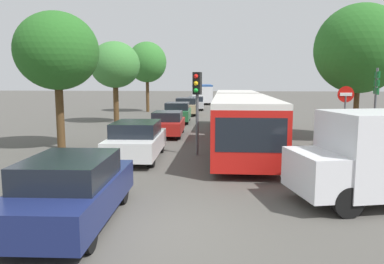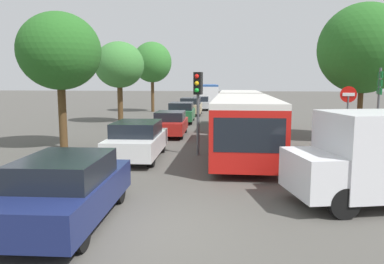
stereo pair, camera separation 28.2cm
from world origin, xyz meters
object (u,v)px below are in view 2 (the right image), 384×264
(tree_left_mid, at_px, (58,54))
(queued_car_navy, at_px, (67,189))
(direction_sign_post, at_px, (379,92))
(queued_car_white, at_px, (137,140))
(queued_car_tan, at_px, (191,106))
(queued_car_red, at_px, (170,123))
(no_entry_sign, at_px, (348,108))
(queued_car_silver, at_px, (201,103))
(traffic_light, at_px, (198,95))
(tree_left_distant, at_px, (151,63))
(queued_car_green, at_px, (181,112))
(tree_right_mid, at_px, (363,51))
(city_bus_rear, at_px, (208,92))
(articulated_bus, at_px, (242,114))
(tree_left_far, at_px, (118,66))

(tree_left_mid, bearing_deg, queued_car_navy, -63.86)
(direction_sign_post, bearing_deg, queued_car_white, 28.61)
(queued_car_tan, bearing_deg, queued_car_navy, 177.82)
(queued_car_red, distance_m, no_entry_sign, 9.20)
(queued_car_silver, xyz_separation_m, traffic_light, (2.04, -23.98, 1.80))
(no_entry_sign, distance_m, tree_left_distant, 23.37)
(queued_car_red, bearing_deg, direction_sign_post, -113.18)
(traffic_light, height_order, no_entry_sign, traffic_light)
(queued_car_red, xyz_separation_m, queued_car_tan, (-0.35, 12.80, 0.08))
(queued_car_red, height_order, traffic_light, traffic_light)
(queued_car_green, height_order, tree_right_mid, tree_right_mid)
(city_bus_rear, height_order, traffic_light, traffic_light)
(articulated_bus, bearing_deg, tree_left_distant, -154.29)
(articulated_bus, relative_size, traffic_light, 4.73)
(no_entry_sign, relative_size, tree_left_far, 0.48)
(queued_car_navy, height_order, direction_sign_post, direction_sign_post)
(articulated_bus, distance_m, direction_sign_post, 6.27)
(tree_left_far, bearing_deg, queued_car_tan, 55.49)
(queued_car_tan, bearing_deg, direction_sign_post, -151.46)
(no_entry_sign, relative_size, tree_left_mid, 0.47)
(articulated_bus, distance_m, traffic_light, 4.42)
(city_bus_rear, relative_size, tree_left_mid, 1.93)
(articulated_bus, xyz_separation_m, tree_left_distant, (-8.44, 17.08, 3.33))
(direction_sign_post, height_order, tree_right_mid, tree_right_mid)
(no_entry_sign, distance_m, tree_left_mid, 12.90)
(city_bus_rear, relative_size, traffic_light, 3.44)
(direction_sign_post, height_order, tree_left_distant, tree_left_distant)
(queued_car_red, relative_size, tree_left_far, 0.69)
(articulated_bus, xyz_separation_m, queued_car_white, (-4.13, -4.85, -0.62))
(city_bus_rear, distance_m, tree_left_far, 25.87)
(queued_car_navy, relative_size, tree_right_mid, 0.63)
(queued_car_green, height_order, tree_left_mid, tree_left_mid)
(queued_car_navy, height_order, no_entry_sign, no_entry_sign)
(no_entry_sign, xyz_separation_m, tree_left_far, (-13.26, 9.80, 2.20))
(tree_left_mid, xyz_separation_m, tree_right_mid, (14.13, 3.83, 0.29))
(articulated_bus, xyz_separation_m, queued_car_silver, (-3.89, 20.12, -0.68))
(queued_car_tan, distance_m, tree_right_mid, 17.19)
(city_bus_rear, bearing_deg, direction_sign_post, -168.62)
(articulated_bus, distance_m, tree_right_mid, 6.82)
(city_bus_rear, xyz_separation_m, queued_car_green, (-0.16, -24.85, -0.69))
(queued_car_red, xyz_separation_m, tree_left_distant, (-4.55, 15.68, 4.01))
(no_entry_sign, bearing_deg, traffic_light, -75.19)
(queued_car_navy, bearing_deg, tree_left_distant, 6.08)
(direction_sign_post, bearing_deg, no_entry_sign, 13.50)
(queued_car_white, xyz_separation_m, tree_left_mid, (-4.02, 1.92, 3.49))
(queued_car_red, distance_m, tree_right_mid, 10.60)
(queued_car_tan, distance_m, tree_left_mid, 17.91)
(tree_left_far, bearing_deg, articulated_bus, -41.05)
(city_bus_rear, xyz_separation_m, queued_car_navy, (0.14, -44.48, -0.69))
(articulated_bus, relative_size, tree_left_far, 2.75)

